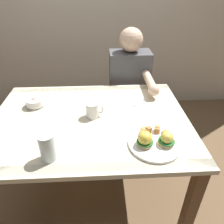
{
  "coord_description": "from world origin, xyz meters",
  "views": [
    {
      "loc": [
        0.08,
        -1.09,
        1.48
      ],
      "look_at": [
        0.14,
        0.0,
        0.78
      ],
      "focal_mm": 34.55,
      "sensor_mm": 36.0,
      "label": 1
    }
  ],
  "objects": [
    {
      "name": "coffee_mug",
      "position": [
        0.02,
        0.02,
        0.79
      ],
      "size": [
        0.11,
        0.08,
        0.09
      ],
      "color": "white",
      "rests_on": "dining_table"
    },
    {
      "name": "fork",
      "position": [
        0.34,
        0.16,
        0.74
      ],
      "size": [
        0.14,
        0.1,
        0.0
      ],
      "color": "silver",
      "rests_on": "dining_table"
    },
    {
      "name": "diner_person",
      "position": [
        0.32,
        0.6,
        0.65
      ],
      "size": [
        0.34,
        0.54,
        1.14
      ],
      "color": "#33333D",
      "rests_on": "ground_plane"
    },
    {
      "name": "water_glass_near",
      "position": [
        -0.18,
        -0.33,
        0.8
      ],
      "size": [
        0.08,
        0.08,
        0.14
      ],
      "color": "silver",
      "rests_on": "dining_table"
    },
    {
      "name": "fruit_bowl",
      "position": [
        -0.36,
        0.16,
        0.77
      ],
      "size": [
        0.12,
        0.12,
        0.06
      ],
      "color": "white",
      "rests_on": "dining_table"
    },
    {
      "name": "dining_table",
      "position": [
        0.0,
        0.0,
        0.63
      ],
      "size": [
        1.2,
        0.9,
        0.74
      ],
      "color": "beige",
      "rests_on": "ground_plane"
    },
    {
      "name": "eggs_benedict_plate",
      "position": [
        0.34,
        -0.26,
        0.77
      ],
      "size": [
        0.27,
        0.27,
        0.09
      ],
      "color": "white",
      "rests_on": "dining_table"
    },
    {
      "name": "ground_plane",
      "position": [
        0.0,
        0.0,
        0.0
      ],
      "size": [
        6.0,
        6.0,
        0.0
      ],
      "primitive_type": "plane",
      "color": "brown"
    }
  ]
}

